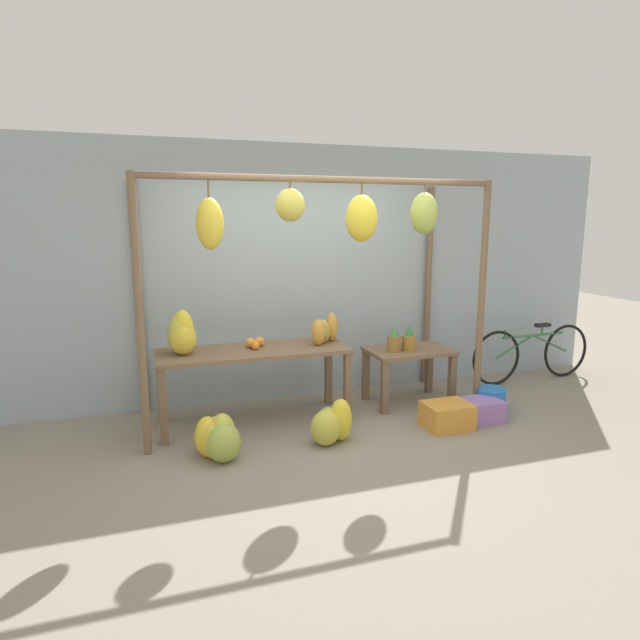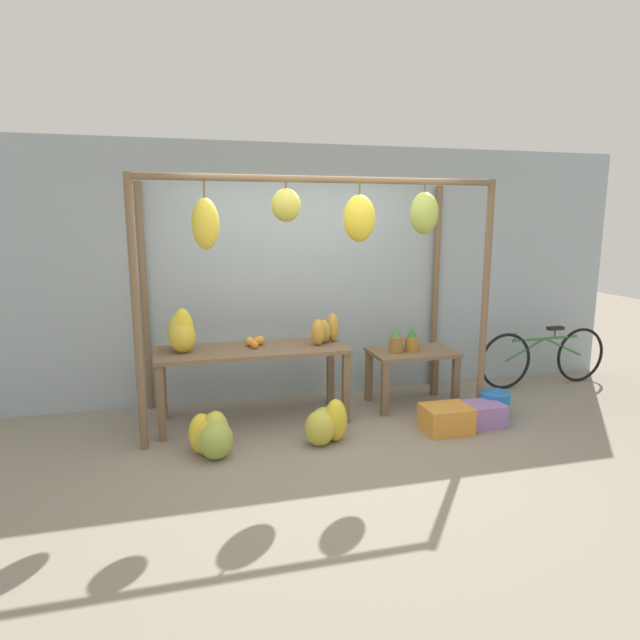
# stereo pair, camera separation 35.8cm
# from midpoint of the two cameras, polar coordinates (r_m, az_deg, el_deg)

# --- Properties ---
(ground_plane) EXTENTS (20.00, 20.00, 0.00)m
(ground_plane) POSITION_cam_midpoint_polar(r_m,az_deg,el_deg) (4.87, 0.40, -13.50)
(ground_plane) COLOR gray
(shop_wall_back) EXTENTS (8.00, 0.08, 2.80)m
(shop_wall_back) POSITION_cam_midpoint_polar(r_m,az_deg,el_deg) (6.00, -4.51, 4.94)
(shop_wall_back) COLOR #99A8B2
(shop_wall_back) RESTS_ON ground_plane
(stall_awning) EXTENTS (3.38, 1.24, 2.37)m
(stall_awning) POSITION_cam_midpoint_polar(r_m,az_deg,el_deg) (5.02, -1.32, 8.42)
(stall_awning) COLOR brown
(stall_awning) RESTS_ON ground_plane
(display_table_main) EXTENTS (1.86, 0.68, 0.75)m
(display_table_main) POSITION_cam_midpoint_polar(r_m,az_deg,el_deg) (5.31, -9.03, -4.17)
(display_table_main) COLOR brown
(display_table_main) RESTS_ON ground_plane
(display_table_side) EXTENTS (0.90, 0.59, 0.61)m
(display_table_side) POSITION_cam_midpoint_polar(r_m,az_deg,el_deg) (5.90, 7.73, -4.27)
(display_table_side) COLOR brown
(display_table_side) RESTS_ON ground_plane
(banana_pile_on_table) EXTENTS (0.35, 0.41, 0.43)m
(banana_pile_on_table) POSITION_cam_midpoint_polar(r_m,az_deg,el_deg) (5.20, -16.48, -1.56)
(banana_pile_on_table) COLOR yellow
(banana_pile_on_table) RESTS_ON display_table_main
(orange_pile) EXTENTS (0.19, 0.23, 0.09)m
(orange_pile) POSITION_cam_midpoint_polar(r_m,az_deg,el_deg) (5.35, -8.81, -2.45)
(orange_pile) COLOR orange
(orange_pile) RESTS_ON display_table_main
(pineapple_cluster) EXTENTS (0.33, 0.15, 0.28)m
(pineapple_cluster) POSITION_cam_midpoint_polar(r_m,az_deg,el_deg) (5.77, 6.93, -2.14)
(pineapple_cluster) COLOR #A3702D
(pineapple_cluster) RESTS_ON display_table_side
(banana_pile_ground_left) EXTENTS (0.44, 0.56, 0.39)m
(banana_pile_ground_left) POSITION_cam_midpoint_polar(r_m,az_deg,el_deg) (4.75, -13.03, -12.19)
(banana_pile_ground_left) COLOR gold
(banana_pile_ground_left) RESTS_ON ground_plane
(banana_pile_ground_right) EXTENTS (0.46, 0.38, 0.40)m
(banana_pile_ground_right) POSITION_cam_midpoint_polar(r_m,az_deg,el_deg) (4.92, -0.91, -11.07)
(banana_pile_ground_right) COLOR yellow
(banana_pile_ground_right) RESTS_ON ground_plane
(fruit_crate_white) EXTENTS (0.44, 0.35, 0.25)m
(fruit_crate_white) POSITION_cam_midpoint_polar(r_m,az_deg,el_deg) (5.36, 11.51, -9.98)
(fruit_crate_white) COLOR orange
(fruit_crate_white) RESTS_ON ground_plane
(blue_bucket) EXTENTS (0.32, 0.32, 0.26)m
(blue_bucket) POSITION_cam_midpoint_polar(r_m,az_deg,el_deg) (5.89, 16.05, -8.24)
(blue_bucket) COLOR blue
(blue_bucket) RESTS_ON ground_plane
(parked_bicycle) EXTENTS (1.76, 0.09, 0.72)m
(parked_bicycle) POSITION_cam_midpoint_polar(r_m,az_deg,el_deg) (7.11, 20.36, -3.33)
(parked_bicycle) COLOR black
(parked_bicycle) RESTS_ON ground_plane
(papaya_pile) EXTENTS (0.35, 0.31, 0.30)m
(papaya_pile) POSITION_cam_midpoint_polar(r_m,az_deg,el_deg) (5.45, -1.45, -1.11)
(papaya_pile) COLOR #B2993D
(papaya_pile) RESTS_ON display_table_main
(fruit_crate_purple) EXTENTS (0.40, 0.32, 0.22)m
(fruit_crate_purple) POSITION_cam_midpoint_polar(r_m,az_deg,el_deg) (5.61, 14.96, -9.31)
(fruit_crate_purple) COLOR #9970B7
(fruit_crate_purple) RESTS_ON ground_plane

